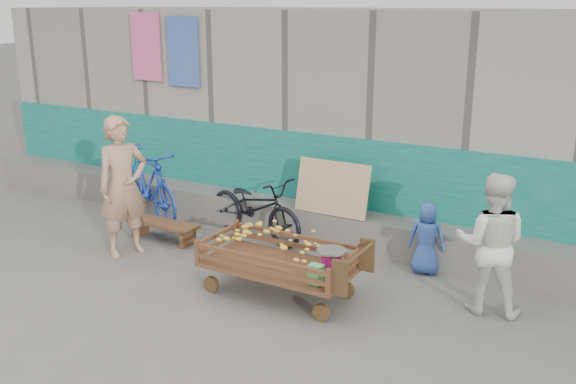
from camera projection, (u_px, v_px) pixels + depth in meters
The scene contains 9 objects.
ground at pixel (214, 308), 6.76m from camera, with size 80.00×80.00×0.00m, color #5A5852.
building_wall at pixel (368, 114), 9.72m from camera, with size 12.00×3.50×3.00m.
banana_cart at pixel (275, 250), 6.93m from camera, with size 1.80×0.82×0.77m.
bench at pixel (163, 227), 8.63m from camera, with size 1.03×0.31×0.26m.
vendor_man at pixel (123, 187), 7.98m from camera, with size 0.65×0.43×1.78m, color tan.
woman at pixel (491, 244), 6.50m from camera, with size 0.72×0.56×1.49m, color silver.
child at pixel (427, 238), 7.52m from camera, with size 0.43×0.28×0.87m, color #395DB8.
bicycle_dark at pixel (255, 207), 8.65m from camera, with size 0.58×1.66×0.87m, color black.
bicycle_blue at pixel (148, 184), 9.34m from camera, with size 0.51×1.82×1.09m, color #1D3CA0.
Camera 1 is at (3.70, -4.94, 3.10)m, focal length 40.00 mm.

